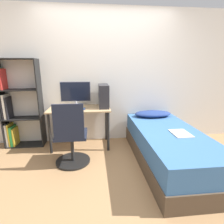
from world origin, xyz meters
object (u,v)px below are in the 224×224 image
(office_chair, at_px, (71,141))
(monitor, at_px, (76,93))
(bookshelf, at_px, (15,108))
(bed, at_px, (168,147))
(keyboard, at_px, (74,109))
(pc_tower, at_px, (104,96))

(office_chair, bearing_deg, monitor, 88.92)
(bookshelf, relative_size, bed, 0.78)
(bookshelf, distance_m, keyboard, 1.10)
(bookshelf, xyz_separation_m, keyboard, (1.07, -0.26, 0.02))
(pc_tower, bearing_deg, monitor, 165.51)
(office_chair, relative_size, pc_tower, 2.23)
(pc_tower, bearing_deg, office_chair, -127.50)
(bookshelf, bearing_deg, office_chair, -36.25)
(bed, relative_size, keyboard, 5.12)
(bookshelf, xyz_separation_m, pc_tower, (1.60, -0.10, 0.22))
(office_chair, height_order, monitor, monitor)
(monitor, distance_m, pc_tower, 0.53)
(monitor, relative_size, pc_tower, 1.28)
(bookshelf, bearing_deg, pc_tower, -3.44)
(office_chair, distance_m, pc_tower, 1.03)
(bookshelf, relative_size, pc_tower, 3.63)
(bookshelf, relative_size, office_chair, 1.63)
(bed, bearing_deg, pc_tower, 140.19)
(bookshelf, distance_m, pc_tower, 1.61)
(office_chair, distance_m, bed, 1.47)
(bed, xyz_separation_m, monitor, (-1.45, 0.91, 0.72))
(bookshelf, height_order, bed, bookshelf)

